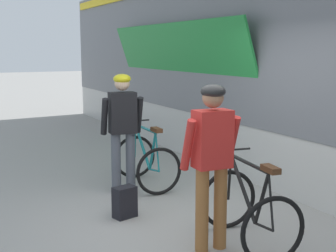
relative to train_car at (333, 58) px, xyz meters
name	(u,v)px	position (x,y,z in m)	size (l,w,h in m)	color
ground_plane	(193,228)	(-3.29, -1.08, -1.97)	(80.00, 80.00, 0.00)	gray
train_car	(333,58)	(0.00, 0.00, 0.00)	(3.30, 18.44, 3.88)	slate
cyclist_near_in_red	(212,153)	(-3.41, -1.66, -0.91)	(0.62, 0.33, 1.76)	#935B2D
cyclist_far_in_dark	(123,123)	(-3.49, 0.62, -0.91)	(0.64, 0.36, 1.76)	#4C515B
bicycle_near_black	(249,210)	(-2.99, -1.76, -1.56)	(0.87, 1.17, 0.99)	black
bicycle_far_teal	(146,161)	(-3.05, 0.77, -1.56)	(0.76, 1.10, 0.99)	black
backpack_on_platform	(125,202)	(-3.87, -0.36, -1.77)	(0.28, 0.18, 0.40)	black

